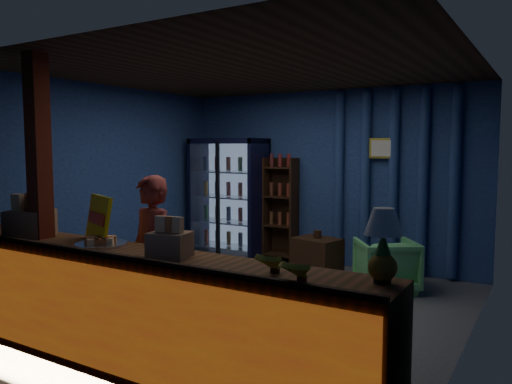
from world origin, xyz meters
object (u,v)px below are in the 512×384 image
shopkeeper (151,258)px  table_lamp (384,225)px  green_chair (386,265)px  pastry_tray (101,243)px

shopkeeper → table_lamp: 2.35m
green_chair → pastry_tray: 3.56m
green_chair → table_lamp: (0.87, -3.08, 0.99)m
green_chair → pastry_tray: (-1.48, -3.17, 0.66)m
shopkeeper → pastry_tray: (-0.10, -0.49, 0.22)m
shopkeeper → table_lamp: bearing=5.9°
shopkeeper → table_lamp: (2.25, -0.40, 0.55)m
green_chair → pastry_tray: pastry_tray is taller
green_chair → pastry_tray: bearing=30.6°
shopkeeper → table_lamp: shopkeeper is taller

